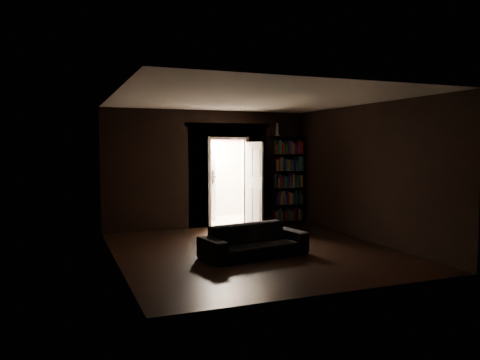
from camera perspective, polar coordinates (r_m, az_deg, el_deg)
The scene contains 9 objects.
ground at distance 8.82m, azimuth 1.71°, elevation -8.57°, with size 5.50×5.50×0.00m, color black.
room_walls at distance 9.60m, azimuth -0.85°, elevation 2.58°, with size 5.02×5.61×2.84m.
kitchen_alcove at distance 12.43m, azimuth -3.21°, elevation 0.72°, with size 2.20×1.80×2.60m.
sofa at distance 8.30m, azimuth 1.73°, elevation -6.79°, with size 1.91×0.82×0.73m, color black.
bookshelf at distance 11.84m, azimuth 5.67°, elevation 0.01°, with size 0.90×0.32×2.20m, color black.
refrigerator at distance 12.50m, azimuth -5.09°, elevation -1.04°, with size 0.74×0.68×1.65m, color white.
door at distance 11.16m, azimuth 1.74°, elevation -0.60°, with size 0.85×0.05×2.05m, color white.
figurine at distance 11.76m, azimuth 4.55°, elevation 6.14°, with size 0.11×0.11×0.32m, color silver.
bottles at distance 12.48m, azimuth -4.71°, elevation 3.37°, with size 0.67×0.08×0.27m, color black.
Camera 1 is at (-3.40, -7.91, 1.92)m, focal length 35.00 mm.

